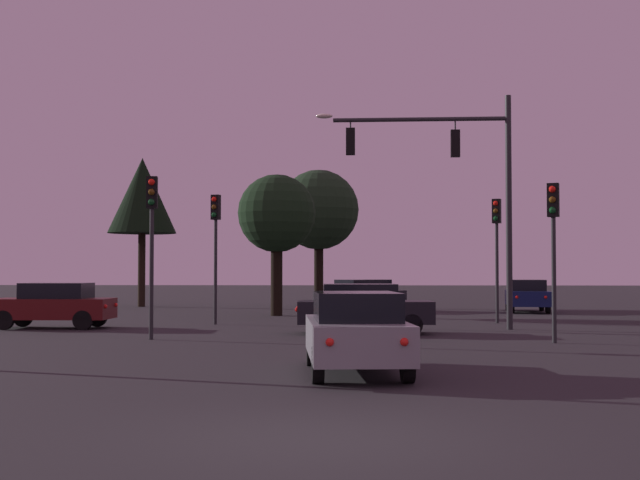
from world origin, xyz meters
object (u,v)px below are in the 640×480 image
car_crossing_right (53,305)px  traffic_light_corner_right (152,224)px  car_far_lane (527,295)px  tree_left_far (277,215)px  traffic_light_median (497,235)px  traffic_light_far_side (215,233)px  tree_right_cluster (142,196)px  traffic_light_corner_left (553,230)px  tree_center_horizon (319,210)px  car_parked_lot (361,295)px  car_nearside_lane (356,331)px  traffic_signal_mast_arm (456,172)px  car_crossing_left (364,308)px

car_crossing_right → traffic_light_corner_right: bearing=-45.6°
car_far_lane → tree_left_far: tree_left_far is taller
traffic_light_median → traffic_light_far_side: size_ratio=0.98×
traffic_light_far_side → tree_right_cluster: tree_right_cluster is taller
traffic_light_corner_left → traffic_light_corner_right: bearing=177.0°
traffic_light_corner_right → tree_center_horizon: tree_center_horizon is taller
traffic_light_corner_left → traffic_light_far_side: size_ratio=0.91×
traffic_light_corner_right → car_parked_lot: size_ratio=1.04×
tree_left_far → tree_right_cluster: 12.35m
car_far_lane → tree_center_horizon: 12.07m
car_crossing_right → car_parked_lot: size_ratio=0.92×
traffic_light_median → car_parked_lot: 10.23m
traffic_light_corner_left → car_nearside_lane: size_ratio=0.97×
traffic_light_corner_left → traffic_light_median: size_ratio=0.93×
car_nearside_lane → car_far_lane: same height
traffic_signal_mast_arm → car_parked_lot: (-3.18, 12.02, -4.41)m
traffic_light_corner_left → tree_right_cluster: (-17.08, 22.69, 2.96)m
car_parked_lot → traffic_signal_mast_arm: bearing=-75.2°
traffic_light_corner_right → traffic_light_median: 13.59m
car_crossing_left → tree_left_far: size_ratio=0.70×
traffic_light_corner_left → car_far_lane: traffic_light_corner_left is taller
traffic_light_median → tree_right_cluster: bearing=140.6°
car_parked_lot → traffic_light_far_side: bearing=-117.9°
car_crossing_right → tree_center_horizon: bearing=65.4°
traffic_light_far_side → tree_center_horizon: (2.93, 15.06, 1.88)m
traffic_light_far_side → car_far_lane: traffic_light_far_side is taller
traffic_light_far_side → tree_center_horizon: 15.45m
car_crossing_left → car_parked_lot: (-0.12, 14.13, -0.00)m
traffic_light_corner_right → car_nearside_lane: traffic_light_corner_right is taller
traffic_light_median → car_crossing_right: 15.92m
traffic_light_corner_right → car_crossing_left: traffic_light_corner_right is taller
car_far_lane → tree_center_horizon: tree_center_horizon is taller
tree_right_cluster → car_parked_lot: bearing=-24.2°
car_nearside_lane → car_crossing_left: 10.36m
traffic_light_corner_right → traffic_light_median: traffic_light_median is taller
traffic_light_corner_left → car_crossing_right: size_ratio=1.05×
traffic_signal_mast_arm → car_crossing_right: 14.15m
car_far_lane → tree_right_cluster: bearing=165.2°
traffic_light_corner_left → car_crossing_left: size_ratio=1.00×
traffic_light_corner_right → traffic_signal_mast_arm: bearing=27.8°
traffic_light_far_side → traffic_light_median: bearing=7.1°
tree_center_horizon → traffic_signal_mast_arm: bearing=-72.4°
car_parked_lot → car_crossing_right: bearing=-130.0°
traffic_light_median → car_crossing_right: bearing=-166.6°
traffic_light_corner_right → tree_left_far: bearing=80.5°
traffic_light_corner_left → tree_center_horizon: 23.86m
tree_left_far → traffic_light_far_side: bearing=-104.4°
tree_left_far → tree_right_cluster: tree_right_cluster is taller
traffic_light_corner_right → tree_right_cluster: (-6.08, 22.11, 2.75)m
traffic_light_corner_right → traffic_light_far_side: (0.59, 6.92, 0.07)m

